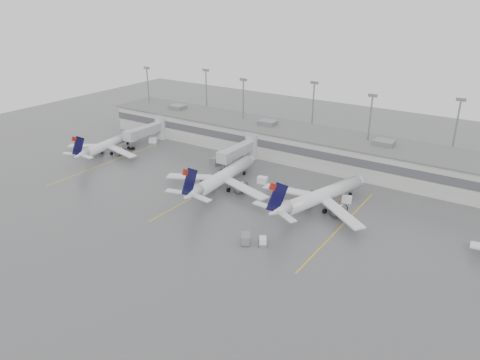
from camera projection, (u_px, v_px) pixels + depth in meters
The scene contains 18 objects.
ground at pixel (202, 254), 87.49m from camera, with size 260.00×260.00×0.00m, color #4F4E51.
terminal at pixel (329, 149), 130.54m from camera, with size 152.00×17.00×9.45m.
light_masts at pixel (339, 118), 131.96m from camera, with size 142.40×8.00×20.60m.
jet_bridge_left at pixel (152, 130), 149.48m from camera, with size 4.00×17.20×7.00m.
jet_bridge_right at pixel (244, 149), 131.65m from camera, with size 4.00×17.20×7.00m.
stand_markings at pixel (267, 207), 105.97m from camera, with size 105.25×40.00×0.01m.
jet_far_left at pixel (107, 145), 138.82m from camera, with size 24.45×27.58×8.95m.
jet_mid_left at pixel (222, 177), 114.11m from camera, with size 28.63×32.15×10.39m.
jet_mid_right at pixel (320, 196), 103.82m from camera, with size 27.49×31.30×10.44m.
baggage_tug at pixel (263, 242), 90.29m from camera, with size 2.58×2.89×1.59m.
baggage_cart at pixel (246, 239), 90.86m from camera, with size 2.95×3.35×1.87m.
gse_uld_a at pixel (153, 140), 149.29m from camera, with size 2.45×1.63×1.74m, color white.
gse_uld_b at pixel (262, 180), 118.52m from camera, with size 2.46×1.64×1.74m, color white.
gse_uld_c at pixel (347, 199), 108.08m from camera, with size 2.22×1.48×1.57m, color white.
gse_loader at pixel (217, 161), 130.93m from camera, with size 2.15×3.45×2.15m, color slate.
cone_a at pixel (124, 154), 139.02m from camera, with size 0.38×0.38×0.60m, color orange.
cone_b at pixel (225, 169), 127.19m from camera, with size 0.38×0.38×0.61m, color orange.
cone_c at pixel (340, 199), 109.20m from camera, with size 0.44×0.44×0.70m, color orange.
Camera 1 is at (47.50, -59.03, 46.43)m, focal length 35.00 mm.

